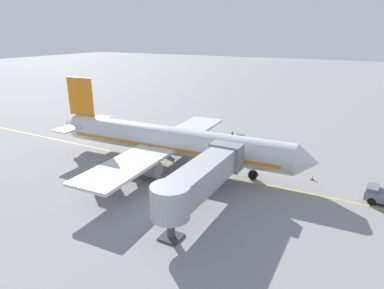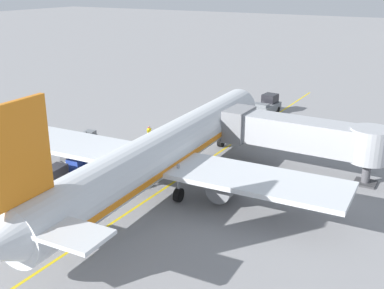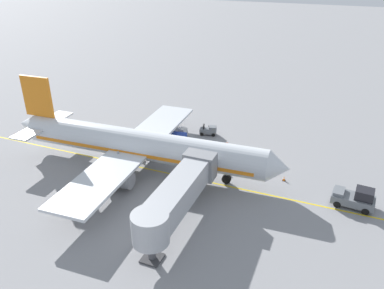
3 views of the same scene
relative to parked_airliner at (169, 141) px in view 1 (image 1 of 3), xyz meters
The scene contains 15 objects.
ground_plane 3.21m from the parked_airliner, 75.11° to the left, with size 400.00×400.00×0.00m, color gray.
gate_lead_in_line 3.21m from the parked_airliner, 75.11° to the left, with size 0.24×80.00×0.01m, color gold.
parked_airliner is the anchor object (origin of this frame).
jet_bridge 12.60m from the parked_airliner, 46.64° to the left, with size 14.56×3.50×4.98m.
baggage_tug_lead 10.94m from the parked_airliner, behind, with size 1.82×2.72×1.62m.
baggage_tug_trailing 5.93m from the parked_airliner, 166.68° to the left, with size 2.08×2.77×1.62m.
baggage_tug_spare 13.77m from the parked_airliner, 159.45° to the left, with size 1.73×2.69×1.62m.
baggage_cart_front 8.74m from the parked_airliner, 167.81° to the left, with size 1.53×2.96×1.58m.
baggage_cart_second_in_train 8.56m from the parked_airliner, behind, with size 1.53×2.96×1.58m.
baggage_cart_third_in_train 9.52m from the parked_airliner, 154.07° to the right, with size 1.53×2.96×1.58m.
ground_crew_wing_walker 10.20m from the parked_airliner, 112.55° to the left, with size 0.32×0.72×1.69m.
ground_crew_loader 12.30m from the parked_airliner, 130.88° to the left, with size 0.28×0.73×1.69m.
safety_cone_nose_left 18.42m from the parked_airliner, 101.71° to the left, with size 0.36×0.36×0.59m.
safety_cone_nose_right 15.98m from the parked_airliner, 113.87° to the left, with size 0.36×0.36×0.59m.
safety_cone_wing_tip 14.21m from the parked_airliner, 107.81° to the left, with size 0.36×0.36×0.59m.
Camera 1 is at (34.45, 21.76, 16.69)m, focal length 30.63 mm.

